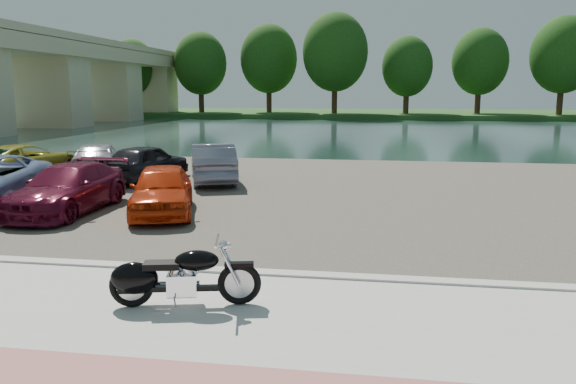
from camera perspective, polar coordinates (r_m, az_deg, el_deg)
name	(u,v)px	position (r m, az deg, el deg)	size (l,w,h in m)	color
ground	(206,320)	(8.69, -8.30, -12.76)	(200.00, 200.00, 0.00)	#595447
promenade	(184,347)	(7.81, -10.56, -15.19)	(60.00, 6.00, 0.10)	#B7B4AC
kerb	(239,273)	(10.47, -5.05, -8.24)	(60.00, 0.30, 0.14)	#B7B4AC
parking_lot	(302,191)	(19.09, 1.48, 0.07)	(60.00, 18.00, 0.04)	#453F38
river	(348,132)	(47.81, 6.07, 6.10)	(120.00, 40.00, 0.00)	#1A2F2C
far_bank	(360,114)	(79.73, 7.29, 7.91)	(120.00, 24.00, 0.60)	#204518
bridge	(44,68)	(57.43, -23.54, 11.51)	(7.00, 56.00, 8.55)	tan
far_trees	(394,58)	(73.56, 10.75, 13.24)	(70.25, 10.68, 12.52)	#3B2415
motorcycle	(171,277)	(8.89, -11.78, -8.48)	(2.30, 0.89, 1.05)	black
car_3	(68,188)	(16.79, -21.48, 0.33)	(1.86, 4.57, 1.33)	#5B0D25
car_4	(162,189)	(15.78, -12.67, 0.26)	(1.60, 3.99, 1.36)	red
car_6	(22,161)	(24.02, -25.37, 2.85)	(2.22, 4.82, 1.34)	olive
car_7	(98,160)	(23.40, -18.76, 3.09)	(1.84, 4.52, 1.31)	#9798A0
car_8	(146,162)	(21.82, -14.23, 2.94)	(1.65, 4.09, 1.39)	black
car_9	(213,163)	(21.04, -7.65, 2.97)	(1.52, 4.36, 1.44)	slate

